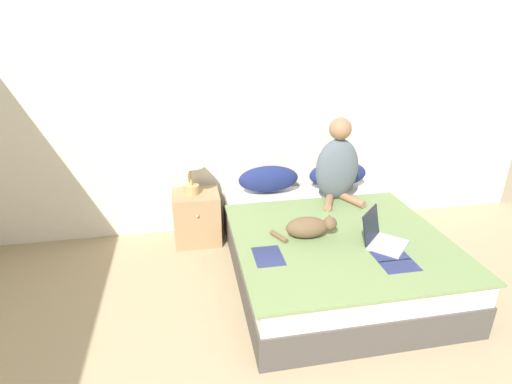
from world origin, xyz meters
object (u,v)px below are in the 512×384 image
Objects in this scene: person_sitting at (338,166)px; laptop_open at (382,238)px; table_lamp at (190,159)px; nightstand at (197,217)px; pillow_near at (268,179)px; pillow_far at (338,174)px; bed at (330,250)px; cat_tabby at (309,227)px.

person_sitting reaches higher than laptop_open.
nightstand is at bearing 9.37° from table_lamp.
pillow_near is 0.72m from pillow_far.
pillow_near reaches higher than bed.
person_sitting is 1.52× the size of cat_tabby.
table_lamp is at bearing -177.47° from pillow_far.
nightstand is (-1.32, 0.22, -0.52)m from person_sitting.
table_lamp is at bearing -170.63° from nightstand.
pillow_far is at bearing 66.58° from bed.
table_lamp is at bearing -175.07° from pillow_near.
table_lamp reaches higher than cat_tabby.
table_lamp reaches higher than laptop_open.
pillow_near is 0.97m from cat_tabby.
table_lamp reaches higher than bed.
cat_tabby is at bearing -46.94° from nightstand.
cat_tabby is at bearing 112.93° from laptop_open.
pillow_far is 1.17× the size of cat_tabby.
pillow_near and pillow_far have the same top height.
person_sitting is at bearing -114.55° from pillow_far.
cat_tabby is at bearing -152.70° from bed.
bed is 0.42m from cat_tabby.
pillow_near is 0.81m from table_lamp.
person_sitting is 1.53× the size of nightstand.
person_sitting is at bearing -9.60° from nightstand.
person_sitting reaches higher than table_lamp.
person_sitting is 1.65× the size of table_lamp.
laptop_open is (-0.09, -1.17, -0.08)m from pillow_far.
pillow_far is 1.14m from cat_tabby.
bed is 3.24× the size of pillow_near.
bed is 4.11× the size of table_lamp.
pillow_far is 1.18× the size of nightstand.
bed is at bearing -113.42° from pillow_far.
nightstand is at bearing 95.71° from laptop_open.
person_sitting is 1.44m from nightstand.
cat_tabby is 1.24× the size of laptop_open.
bed is 3.78× the size of cat_tabby.
cat_tabby is (0.12, -0.96, -0.04)m from pillow_near.
pillow_far is 0.77× the size of person_sitting.
laptop_open is 1.77m from nightstand.
bed is at bearing -112.83° from person_sitting.
laptop_open is 1.81m from table_lamp.
cat_tabby reaches higher than nightstand.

